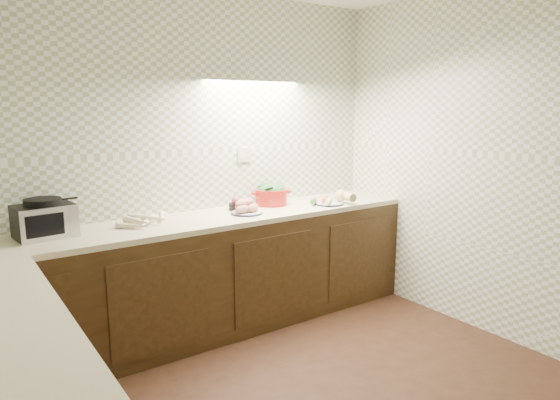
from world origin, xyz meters
TOP-DOWN VIEW (x-y plane):
  - room at (0.00, 0.00)m, footprint 3.60×3.60m
  - counter at (-0.68, 0.68)m, footprint 3.60×3.60m
  - toaster_oven at (-1.05, 1.60)m, footprint 0.37×0.30m
  - parsnip_pile at (-0.39, 1.55)m, footprint 0.37×0.35m
  - sweet_potato_plate at (0.36, 1.45)m, footprint 0.24×0.24m
  - onion_bowl at (0.38, 1.62)m, footprint 0.15×0.15m
  - dutch_oven at (0.72, 1.64)m, footprint 0.34×0.33m
  - veg_plate at (1.18, 1.36)m, footprint 0.38×0.27m

SIDE VIEW (x-z plane):
  - counter at x=-0.68m, z-range 0.00..0.90m
  - parsnip_pile at x=-0.39m, z-range 0.89..0.97m
  - onion_bowl at x=0.38m, z-range 0.89..1.00m
  - veg_plate at x=1.18m, z-range 0.88..1.00m
  - sweet_potato_plate at x=0.36m, z-range 0.89..1.00m
  - dutch_oven at x=0.72m, z-range 0.90..1.08m
  - toaster_oven at x=-1.05m, z-range 0.89..1.14m
  - room at x=0.00m, z-range 0.33..2.93m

